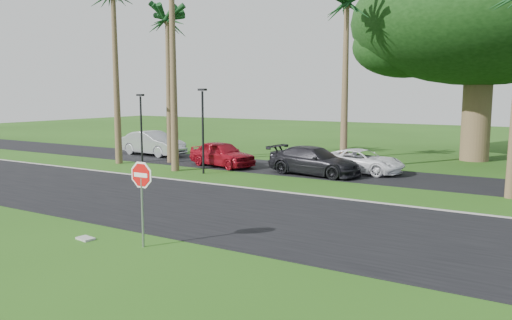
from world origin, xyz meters
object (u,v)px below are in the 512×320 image
object	(u,v)px
stop_sign_near	(142,186)
car_red	(222,154)
car_dark	(314,161)
car_silver	(153,144)
car_minivan	(362,161)

from	to	relation	value
stop_sign_near	car_red	world-z (taller)	stop_sign_near
stop_sign_near	car_dark	xyz separation A→B (m)	(-1.09, 14.20, -1.02)
car_silver	car_minivan	bearing A→B (deg)	-84.14
car_red	car_dark	bearing A→B (deg)	-76.90
stop_sign_near	car_red	distance (m)	15.86
car_red	stop_sign_near	bearing A→B (deg)	-140.77
stop_sign_near	car_dark	bearing A→B (deg)	94.38
car_silver	car_red	size ratio (longest dim) A/B	1.15
car_minivan	car_red	bearing A→B (deg)	110.79
car_dark	car_minivan	bearing A→B (deg)	-40.03
stop_sign_near	car_minivan	size ratio (longest dim) A/B	0.56
car_silver	car_red	bearing A→B (deg)	-99.31
stop_sign_near	car_minivan	xyz separation A→B (m)	(0.90, 16.13, -1.12)
stop_sign_near	car_silver	bearing A→B (deg)	131.82
stop_sign_near	car_red	bearing A→B (deg)	116.64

